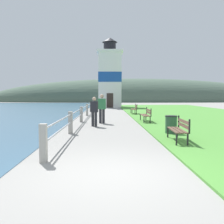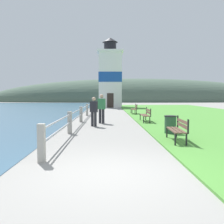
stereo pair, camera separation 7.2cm
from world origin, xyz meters
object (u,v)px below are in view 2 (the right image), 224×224
Objects in this scene: person_by_railing at (102,108)px; trash_bin at (170,125)px; park_bench_midway at (146,114)px; person_strolling at (94,111)px; lighthouse at (110,76)px; park_bench_far at (135,108)px; park_bench_near at (178,128)px.

trash_bin is (3.14, -4.44, -0.55)m from person_by_railing.
park_bench_midway is 1.15× the size of person_strolling.
person_by_railing is (0.40, 1.49, 0.08)m from person_strolling.
trash_bin is at bearing 94.80° from park_bench_midway.
lighthouse is at bearing 14.78° from person_strolling.
person_by_railing is (-0.76, -20.69, -3.43)m from lighthouse.
lighthouse reaches higher than park_bench_far.
park_bench_midway is (-0.13, 6.74, 0.00)m from park_bench_near.
park_bench_midway is 1.14× the size of park_bench_far.
park_bench_midway is 2.24× the size of trash_bin.
person_strolling is at bearing 178.93° from person_by_railing.
park_bench_far is at bearing -86.12° from park_bench_near.
park_bench_far is at bearing -81.43° from lighthouse.
person_by_railing is at bearing -92.10° from lighthouse.
person_by_railing is at bearing 70.48° from park_bench_far.
person_by_railing reaches higher than park_bench_near.
park_bench_far is 0.17× the size of lighthouse.
lighthouse is 6.05× the size of person_strolling.
person_strolling is at bearing -52.09° from park_bench_near.
lighthouse is at bearing -82.06° from park_bench_near.
park_bench_midway is at bearing -85.61° from park_bench_near.
park_bench_near is 6.74m from park_bench_midway.
person_strolling is at bearing 31.47° from park_bench_midway.
park_bench_far is at bearing -88.85° from park_bench_midway.
lighthouse is 25.55m from trash_bin.
lighthouse is (-2.19, 27.03, 3.86)m from park_bench_near.
park_bench_midway reaches higher than trash_bin.
park_bench_near and park_bench_far have the same top height.
park_bench_far is at bearing -2.84° from person_strolling.
park_bench_far is 0.93× the size of person_by_railing.
park_bench_near is 7.01m from person_by_railing.
park_bench_near is 1.00× the size of person_strolling.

